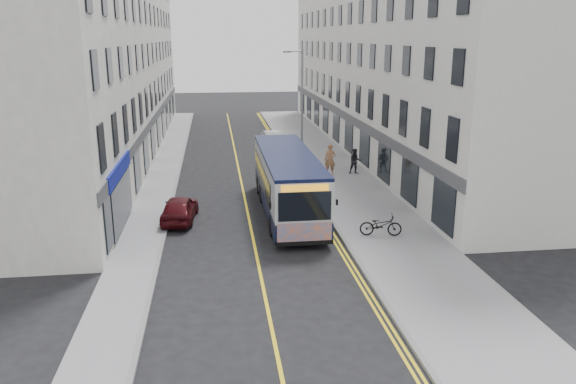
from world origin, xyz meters
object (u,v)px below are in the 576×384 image
object	(u,v)px
city_bus	(288,181)
car_maroon	(180,208)
bicycle	(381,225)
pedestrian_near	(330,160)
pedestrian_far	(355,161)
car_white	(274,140)
streetlamp	(301,106)

from	to	relation	value
city_bus	car_maroon	distance (m)	5.57
bicycle	pedestrian_near	xyz separation A→B (m)	(0.07, 11.64, 0.51)
city_bus	bicycle	xyz separation A→B (m)	(3.69, -4.20, -1.12)
pedestrian_near	pedestrian_far	distance (m)	1.71
car_white	car_maroon	distance (m)	18.81
pedestrian_far	car_maroon	bearing A→B (deg)	-141.01
bicycle	car_white	distance (m)	21.44
car_maroon	car_white	bearing A→B (deg)	-104.83
streetlamp	car_maroon	bearing A→B (deg)	-127.18
pedestrian_near	car_maroon	size ratio (longest dim) A/B	0.53
city_bus	pedestrian_far	world-z (taller)	city_bus
car_white	car_maroon	world-z (taller)	car_white
city_bus	pedestrian_near	xyz separation A→B (m)	(3.76, 7.43, -0.61)
pedestrian_far	city_bus	bearing A→B (deg)	-123.40
bicycle	car_white	world-z (taller)	car_white
car_maroon	city_bus	bearing A→B (deg)	-168.77
pedestrian_near	car_maroon	world-z (taller)	pedestrian_near
streetlamp	pedestrian_far	size ratio (longest dim) A/B	4.82
streetlamp	pedestrian_far	bearing A→B (deg)	-29.97
streetlamp	car_white	size ratio (longest dim) A/B	1.87
city_bus	bicycle	world-z (taller)	city_bus
pedestrian_near	city_bus	bearing A→B (deg)	-96.14
pedestrian_near	car_maroon	xyz separation A→B (m)	(-9.20, -7.96, -0.48)
pedestrian_near	pedestrian_far	xyz separation A→B (m)	(1.70, 0.10, -0.18)
bicycle	car_maroon	size ratio (longest dim) A/B	0.50
bicycle	city_bus	bearing A→B (deg)	51.74
pedestrian_far	car_white	xyz separation A→B (m)	(-4.29, 9.55, -0.24)
bicycle	car_maroon	xyz separation A→B (m)	(-9.13, 3.68, 0.03)
pedestrian_near	car_white	world-z (taller)	pedestrian_near
city_bus	pedestrian_far	size ratio (longest dim) A/B	6.59
bicycle	pedestrian_far	world-z (taller)	pedestrian_far
bicycle	pedestrian_near	size ratio (longest dim) A/B	0.94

